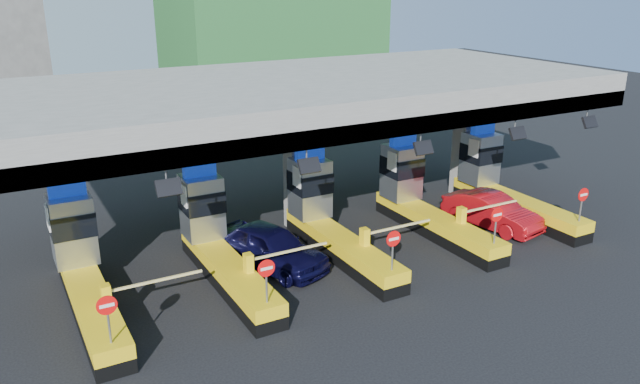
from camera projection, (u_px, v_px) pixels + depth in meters
ground at (330, 249)px, 26.97m from camera, size 120.00×120.00×0.00m
toll_canopy at (298, 98)px, 27.35m from camera, size 28.00×12.09×7.00m
toll_lane_far_left at (82, 266)px, 22.19m from camera, size 4.43×8.00×4.16m
toll_lane_left at (216, 240)px, 24.47m from camera, size 4.43×8.00×4.16m
toll_lane_center at (327, 217)px, 26.75m from camera, size 4.43×8.00×4.16m
toll_lane_right at (420, 198)px, 29.02m from camera, size 4.43×8.00×4.16m
toll_lane_far_right at (500, 182)px, 31.30m from camera, size 4.43×8.00×4.16m
van at (271, 247)px, 25.08m from camera, size 3.81×5.56×1.76m
red_car at (492, 211)px, 29.17m from camera, size 2.52×5.02×1.58m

